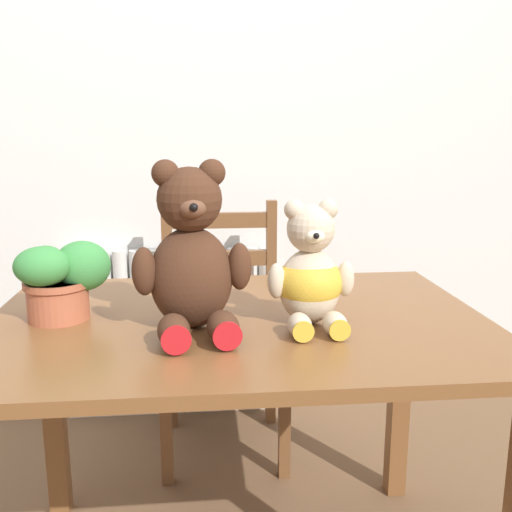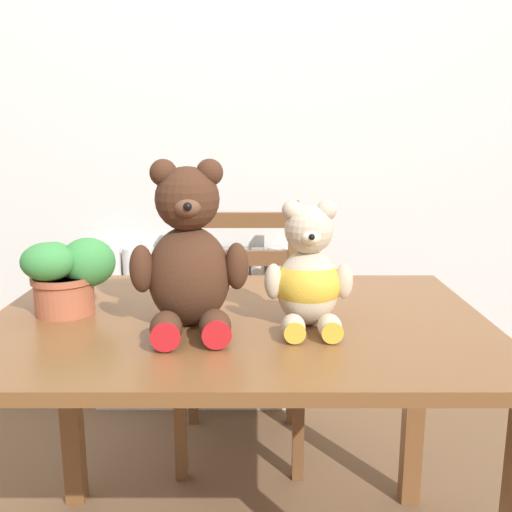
# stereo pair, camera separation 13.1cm
# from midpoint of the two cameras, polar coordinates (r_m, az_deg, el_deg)

# --- Properties ---
(wall_back) EXTENTS (8.00, 0.04, 2.60)m
(wall_back) POSITION_cam_midpoint_polar(r_m,az_deg,el_deg) (2.45, -5.26, 14.29)
(wall_back) COLOR silver
(wall_back) RESTS_ON ground_plane
(radiator) EXTENTS (0.90, 0.10, 0.73)m
(radiator) POSITION_cam_midpoint_polar(r_m,az_deg,el_deg) (2.55, -9.89, -8.15)
(radiator) COLOR silver
(radiator) RESTS_ON ground_plane
(dining_table) EXTENTS (1.22, 0.83, 0.77)m
(dining_table) POSITION_cam_midpoint_polar(r_m,az_deg,el_deg) (1.45, -4.40, -10.49)
(dining_table) COLOR brown
(dining_table) RESTS_ON ground_plane
(wooden_chair_behind) EXTENTS (0.45, 0.44, 0.95)m
(wooden_chair_behind) POSITION_cam_midpoint_polar(r_m,az_deg,el_deg) (2.21, -5.12, -7.71)
(wooden_chair_behind) COLOR brown
(wooden_chair_behind) RESTS_ON ground_plane
(teddy_bear_left) EXTENTS (0.27, 0.28, 0.39)m
(teddy_bear_left) POSITION_cam_midpoint_polar(r_m,az_deg,el_deg) (1.30, -9.35, -0.25)
(teddy_bear_left) COLOR #472819
(teddy_bear_left) RESTS_ON dining_table
(teddy_bear_right) EXTENTS (0.20, 0.21, 0.30)m
(teddy_bear_right) POSITION_cam_midpoint_polar(r_m,az_deg,el_deg) (1.33, 2.65, -1.99)
(teddy_bear_right) COLOR beige
(teddy_bear_right) RESTS_ON dining_table
(potted_plant) EXTENTS (0.21, 0.18, 0.19)m
(potted_plant) POSITION_cam_midpoint_polar(r_m,az_deg,el_deg) (1.46, -21.33, -2.06)
(potted_plant) COLOR #B25B3D
(potted_plant) RESTS_ON dining_table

